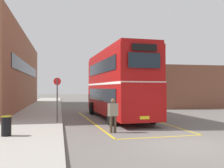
% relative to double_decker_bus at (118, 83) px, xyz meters
% --- Properties ---
extents(ground_plane, '(135.60, 135.60, 0.00)m').
position_rel_double_decker_bus_xyz_m(ground_plane, '(0.62, 5.65, -2.51)').
color(ground_plane, '#66605B').
extents(sidewalk_left, '(4.00, 57.60, 0.14)m').
position_rel_double_decker_bus_xyz_m(sidewalk_left, '(-5.88, 8.05, -2.44)').
color(sidewalk_left, '#A39E93').
rests_on(sidewalk_left, ground).
extents(depot_building_right, '(7.95, 13.65, 4.56)m').
position_rel_double_decker_bus_xyz_m(depot_building_right, '(10.06, 13.20, -0.23)').
color(depot_building_right, brown).
rests_on(depot_building_right, ground).
extents(double_decker_bus, '(3.25, 10.47, 4.75)m').
position_rel_double_decker_bus_xyz_m(double_decker_bus, '(0.00, 0.00, 0.00)').
color(double_decker_bus, black).
rests_on(double_decker_bus, ground).
extents(single_deck_bus, '(2.88, 8.50, 3.02)m').
position_rel_double_decker_bus_xyz_m(single_deck_bus, '(3.74, 20.47, -0.88)').
color(single_deck_bus, black).
rests_on(single_deck_bus, ground).
extents(pedestrian_boarding, '(0.55, 0.32, 1.65)m').
position_rel_double_decker_bus_xyz_m(pedestrian_boarding, '(-1.50, -5.63, -1.56)').
color(pedestrian_boarding, '#473828').
rests_on(pedestrian_boarding, ground).
extents(litter_bin, '(0.43, 0.43, 0.84)m').
position_rel_double_decker_bus_xyz_m(litter_bin, '(-6.25, -6.31, -1.95)').
color(litter_bin, black).
rests_on(litter_bin, sidewalk_left).
extents(bus_stop_sign, '(0.44, 0.12, 2.64)m').
position_rel_double_decker_bus_xyz_m(bus_stop_sign, '(-4.18, -2.33, -0.79)').
color(bus_stop_sign, '#4C4C51').
rests_on(bus_stop_sign, sidewalk_left).
extents(bay_marking_yellow, '(4.87, 12.56, 0.01)m').
position_rel_double_decker_bus_xyz_m(bay_marking_yellow, '(0.05, -1.93, -2.51)').
color(bay_marking_yellow, gold).
rests_on(bay_marking_yellow, ground).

